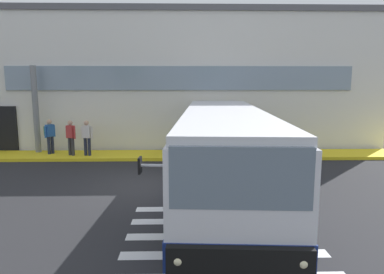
{
  "coord_description": "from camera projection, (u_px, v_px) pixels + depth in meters",
  "views": [
    {
      "loc": [
        1.15,
        -11.94,
        3.56
      ],
      "look_at": [
        1.48,
        1.37,
        1.5
      ],
      "focal_mm": 32.71,
      "sensor_mm": 36.0,
      "label": 1
    }
  ],
  "objects": [
    {
      "name": "passenger_near_column",
      "position": [
        50.0,
        134.0,
        16.9
      ],
      "size": [
        0.5,
        0.52,
        1.68
      ],
      "color": "#1E2338",
      "rests_on": "boarding_curb"
    },
    {
      "name": "ground_plane",
      "position": [
        151.0,
        185.0,
        12.32
      ],
      "size": [
        80.0,
        90.0,
        0.02
      ],
      "primitive_type": "cube",
      "color": "#232326",
      "rests_on": "ground"
    },
    {
      "name": "bay_paint_stripes",
      "position": [
        220.0,
        236.0,
        8.22
      ],
      "size": [
        4.4,
        3.96,
        0.01
      ],
      "color": "silver",
      "rests_on": "ground"
    },
    {
      "name": "boarding_curb",
      "position": [
        160.0,
        155.0,
        17.05
      ],
      "size": [
        27.47,
        2.0,
        0.15
      ],
      "primitive_type": "cube",
      "color": "yellow",
      "rests_on": "ground"
    },
    {
      "name": "entry_support_column",
      "position": [
        36.0,
        109.0,
        17.15
      ],
      "size": [
        0.28,
        0.28,
        4.25
      ],
      "primitive_type": "cylinder",
      "color": "slate",
      "rests_on": "boarding_curb"
    },
    {
      "name": "passenger_by_doorway",
      "position": [
        71.0,
        136.0,
        16.51
      ],
      "size": [
        0.53,
        0.38,
        1.68
      ],
      "color": "#2D2D33",
      "rests_on": "boarding_curb"
    },
    {
      "name": "terminal_building",
      "position": [
        156.0,
        81.0,
        23.24
      ],
      "size": [
        25.27,
        13.8,
        7.4
      ],
      "color": "silver",
      "rests_on": "ground"
    },
    {
      "name": "passenger_at_curb_edge",
      "position": [
        87.0,
        136.0,
        16.48
      ],
      "size": [
        0.57,
        0.31,
        1.68
      ],
      "color": "#1E2338",
      "rests_on": "boarding_curb"
    },
    {
      "name": "bus_main_foreground",
      "position": [
        223.0,
        151.0,
        11.52
      ],
      "size": [
        3.77,
        12.06,
        2.7
      ],
      "color": "silver",
      "rests_on": "ground"
    }
  ]
}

